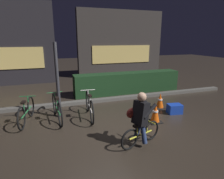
% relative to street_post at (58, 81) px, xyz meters
% --- Properties ---
extents(ground_plane, '(40.00, 40.00, 0.00)m').
position_rel_street_post_xyz_m(ground_plane, '(1.31, -1.20, -1.13)').
color(ground_plane, '#2D261E').
extents(sidewalk_curb, '(12.00, 0.24, 0.12)m').
position_rel_street_post_xyz_m(sidewalk_curb, '(1.31, 1.00, -1.07)').
color(sidewalk_curb, '#56544F').
rests_on(sidewalk_curb, ground).
extents(hedge_row, '(4.80, 0.70, 0.91)m').
position_rel_street_post_xyz_m(hedge_row, '(3.11, 1.90, -0.68)').
color(hedge_row, '#19381C').
rests_on(hedge_row, ground).
extents(storefront_left, '(4.14, 0.54, 4.23)m').
position_rel_street_post_xyz_m(storefront_left, '(-1.85, 5.30, 0.97)').
color(storefront_left, '#262328').
rests_on(storefront_left, ground).
extents(storefront_right, '(5.58, 0.54, 4.09)m').
position_rel_street_post_xyz_m(storefront_right, '(4.33, 6.00, 0.90)').
color(storefront_right, '#383330').
rests_on(storefront_right, ground).
extents(street_post, '(0.10, 0.10, 2.27)m').
position_rel_street_post_xyz_m(street_post, '(0.00, 0.00, 0.00)').
color(street_post, '#2D2D33').
rests_on(street_post, ground).
extents(parked_bike_left_mid, '(0.46, 1.55, 0.72)m').
position_rel_street_post_xyz_m(parked_bike_left_mid, '(-0.93, -0.12, -0.80)').
color(parked_bike_left_mid, black).
rests_on(parked_bike_left_mid, ground).
extents(parked_bike_center_left, '(0.46, 1.71, 0.79)m').
position_rel_street_post_xyz_m(parked_bike_center_left, '(-0.08, -0.20, -0.78)').
color(parked_bike_center_left, black).
rests_on(parked_bike_center_left, ground).
extents(parked_bike_center_right, '(0.46, 1.74, 0.80)m').
position_rel_street_post_xyz_m(parked_bike_center_right, '(0.87, -0.32, -0.77)').
color(parked_bike_center_right, black).
rests_on(parked_bike_center_right, ground).
extents(traffic_cone_near, '(0.36, 0.36, 0.59)m').
position_rel_street_post_xyz_m(traffic_cone_near, '(2.59, -1.30, -0.85)').
color(traffic_cone_near, black).
rests_on(traffic_cone_near, ground).
extents(traffic_cone_far, '(0.36, 0.36, 0.54)m').
position_rel_street_post_xyz_m(traffic_cone_far, '(3.37, -0.32, -0.87)').
color(traffic_cone_far, black).
rests_on(traffic_cone_far, ground).
extents(blue_crate, '(0.49, 0.39, 0.30)m').
position_rel_street_post_xyz_m(blue_crate, '(3.56, -0.90, -0.98)').
color(blue_crate, '#193DB7').
rests_on(blue_crate, ground).
extents(cyclist, '(1.14, 0.50, 1.25)m').
position_rel_street_post_xyz_m(cyclist, '(1.61, -2.24, -0.50)').
color(cyclist, black).
rests_on(cyclist, ground).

